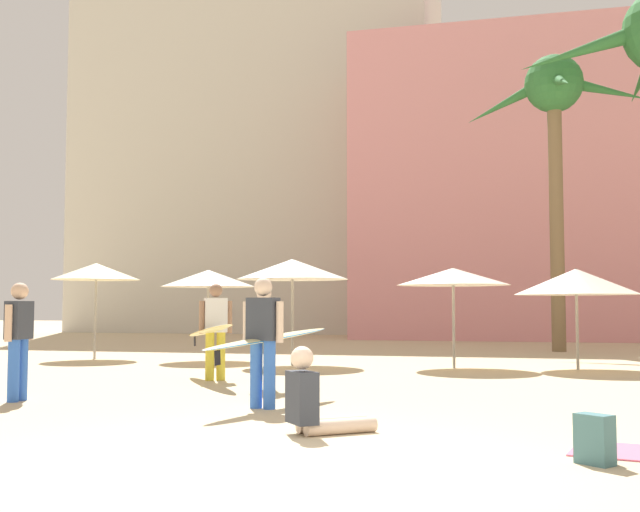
{
  "coord_description": "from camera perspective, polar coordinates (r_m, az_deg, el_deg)",
  "views": [
    {
      "loc": [
        2.07,
        -6.3,
        1.32
      ],
      "look_at": [
        -0.91,
        5.45,
        2.12
      ],
      "focal_mm": 43.53,
      "sensor_mm": 36.0,
      "label": 1
    }
  ],
  "objects": [
    {
      "name": "ground",
      "position": [
        6.76,
        -4.03,
        -15.03
      ],
      "size": [
        120.0,
        120.0,
        0.0
      ],
      "primitive_type": "plane",
      "color": "#C6B28C"
    },
    {
      "name": "person_near_left",
      "position": [
        14.08,
        -7.87,
        -5.31
      ],
      "size": [
        1.97,
        2.54,
        1.74
      ],
      "rotation": [
        0.0,
        0.0,
        5.25
      ],
      "color": "gold",
      "rests_on": "ground"
    },
    {
      "name": "person_mid_right",
      "position": [
        8.21,
        -0.3,
        -10.77
      ],
      "size": [
        0.94,
        0.86,
        0.91
      ],
      "rotation": [
        0.0,
        0.0,
        0.67
      ],
      "color": "beige",
      "rests_on": "ground"
    },
    {
      "name": "cafe_umbrella_3",
      "position": [
        17.72,
        -2.04,
        -0.99
      ],
      "size": [
        2.56,
        2.56,
        2.41
      ],
      "color": "gray",
      "rests_on": "ground"
    },
    {
      "name": "cafe_umbrella_5",
      "position": [
        17.12,
        9.76,
        -1.51
      ],
      "size": [
        2.46,
        2.46,
        2.17
      ],
      "color": "gray",
      "rests_on": "ground"
    },
    {
      "name": "hotel_tower_gray",
      "position": [
        43.5,
        -4.23,
        9.45
      ],
      "size": [
        18.91,
        8.69,
        22.51
      ],
      "primitive_type": "cube",
      "color": "beige",
      "rests_on": "ground"
    },
    {
      "name": "cafe_umbrella_0",
      "position": [
        17.27,
        18.31,
        -1.81
      ],
      "size": [
        2.59,
        2.59,
        2.13
      ],
      "color": "gray",
      "rests_on": "ground"
    },
    {
      "name": "hotel_pink",
      "position": [
        35.28,
        20.65,
        4.63
      ],
      "size": [
        21.2,
        8.39,
        12.64
      ],
      "primitive_type": "cube",
      "color": "pink",
      "rests_on": "ground"
    },
    {
      "name": "person_mid_center",
      "position": [
        10.34,
        -4.0,
        -5.98
      ],
      "size": [
        1.12,
        2.8,
        1.7
      ],
      "rotation": [
        0.0,
        0.0,
        1.36
      ],
      "color": "blue",
      "rests_on": "ground"
    },
    {
      "name": "backpack",
      "position": [
        7.09,
        19.59,
        -12.63
      ],
      "size": [
        0.35,
        0.35,
        0.42
      ],
      "rotation": [
        0.0,
        0.0,
        0.89
      ],
      "color": "#447177",
      "rests_on": "ground"
    },
    {
      "name": "palm_tree_far_left",
      "position": [
        24.84,
        16.86,
        10.33
      ],
      "size": [
        5.47,
        5.37,
        8.94
      ],
      "color": "brown",
      "rests_on": "ground"
    },
    {
      "name": "cafe_umbrella_2",
      "position": [
        20.7,
        -16.14,
        -1.11
      ],
      "size": [
        2.23,
        2.23,
        2.44
      ],
      "color": "gray",
      "rests_on": "ground"
    },
    {
      "name": "person_near_right",
      "position": [
        12.53,
        -4.15,
        -5.66
      ],
      "size": [
        0.57,
        0.39,
        1.65
      ],
      "rotation": [
        0.0,
        0.0,
        5.23
      ],
      "color": "teal",
      "rests_on": "ground"
    },
    {
      "name": "cafe_umbrella_6",
      "position": [
        19.49,
        -8.2,
        -1.65
      ],
      "size": [
        2.35,
        2.35,
        2.24
      ],
      "color": "gray",
      "rests_on": "ground"
    },
    {
      "name": "person_mid_left",
      "position": [
        11.78,
        -21.28,
        -5.5
      ],
      "size": [
        0.25,
        0.6,
        1.66
      ],
      "rotation": [
        0.0,
        0.0,
        3.19
      ],
      "color": "blue",
      "rests_on": "ground"
    }
  ]
}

